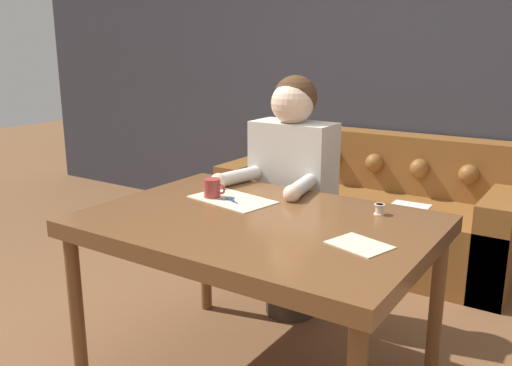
% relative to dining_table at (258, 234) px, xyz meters
% --- Properties ---
extents(wall_back, '(8.00, 0.06, 2.60)m').
position_rel_dining_table_xyz_m(wall_back, '(-0.02, 2.14, 0.60)').
color(wall_back, '#383842').
rests_on(wall_back, ground_plane).
extents(dining_table, '(1.39, 1.00, 0.77)m').
position_rel_dining_table_xyz_m(dining_table, '(0.00, 0.00, 0.00)').
color(dining_table, brown).
rests_on(dining_table, ground_plane).
extents(couch, '(2.01, 0.82, 0.84)m').
position_rel_dining_table_xyz_m(couch, '(-0.22, 1.73, -0.39)').
color(couch, brown).
rests_on(couch, ground_plane).
extents(person, '(0.50, 0.56, 1.31)m').
position_rel_dining_table_xyz_m(person, '(-0.21, 0.66, -0.02)').
color(person, '#33281E').
rests_on(person, ground_plane).
extents(pattern_paper_main, '(0.41, 0.29, 0.00)m').
position_rel_dining_table_xyz_m(pattern_paper_main, '(-0.24, 0.16, 0.07)').
color(pattern_paper_main, beige).
rests_on(pattern_paper_main, dining_table).
extents(pattern_paper_offcut, '(0.24, 0.21, 0.00)m').
position_rel_dining_table_xyz_m(pattern_paper_offcut, '(0.47, -0.06, 0.07)').
color(pattern_paper_offcut, beige).
rests_on(pattern_paper_offcut, dining_table).
extents(scissors, '(0.20, 0.14, 0.01)m').
position_rel_dining_table_xyz_m(scissors, '(-0.23, 0.13, 0.07)').
color(scissors, silver).
rests_on(scissors, dining_table).
extents(mug, '(0.11, 0.08, 0.09)m').
position_rel_dining_table_xyz_m(mug, '(-0.34, 0.13, 0.12)').
color(mug, '#9E3833').
rests_on(mug, dining_table).
extents(thread_spool, '(0.04, 0.04, 0.05)m').
position_rel_dining_table_xyz_m(thread_spool, '(0.40, 0.32, 0.09)').
color(thread_spool, beige).
rests_on(thread_spool, dining_table).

